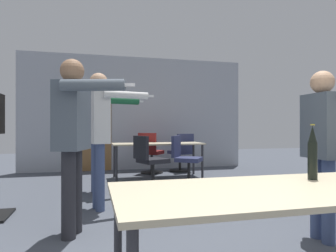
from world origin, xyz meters
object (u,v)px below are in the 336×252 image
office_chair_far_right (181,154)px  beer_bottle (313,153)px  person_center_tall (100,125)px  office_chair_far_left (149,163)px  person_right_polo (98,126)px  office_chair_side_rolled (185,161)px  person_left_plaid (324,137)px  office_chair_mid_tucked (150,154)px  person_near_casual (74,129)px

office_chair_far_right → beer_bottle: 5.34m
person_center_tall → office_chair_far_left: (0.91, 1.32, -0.68)m
person_right_polo → office_chair_side_rolled: bearing=92.2°
person_center_tall → office_chair_far_left: person_center_tall is taller
person_left_plaid → beer_bottle: bearing=-42.5°
person_right_polo → office_chair_far_right: bearing=117.5°
office_chair_mid_tucked → beer_bottle: 5.18m
person_left_plaid → office_chair_mid_tucked: bearing=-166.4°
office_chair_side_rolled → beer_bottle: beer_bottle is taller
person_right_polo → beer_bottle: bearing=5.5°
person_near_casual → person_center_tall: 0.95m
office_chair_side_rolled → person_right_polo: bearing=-38.2°
person_near_casual → person_left_plaid: person_near_casual is taller
person_left_plaid → office_chair_far_right: bearing=-176.5°
person_center_tall → person_near_casual: bearing=-30.4°
person_right_polo → person_center_tall: bearing=-16.0°
office_chair_far_left → office_chair_far_right: 1.94m
person_right_polo → beer_bottle: (1.33, -3.36, -0.18)m
person_left_plaid → office_chair_far_left: (-1.15, 2.95, -0.56)m
person_left_plaid → person_center_tall: 2.63m
beer_bottle → office_chair_far_right: bearing=82.7°
person_center_tall → office_chair_side_rolled: (1.67, 1.57, -0.69)m
person_left_plaid → office_chair_side_rolled: bearing=-170.3°
office_chair_far_left → office_chair_far_right: (1.09, 1.60, -0.00)m
person_near_casual → office_chair_side_rolled: (1.95, 2.47, -0.65)m
person_left_plaid → office_chair_mid_tucked: size_ratio=1.72×
office_chair_far_right → office_chair_mid_tucked: bearing=173.2°
office_chair_far_left → office_chair_side_rolled: bearing=85.9°
office_chair_side_rolled → office_chair_far_right: size_ratio=0.99×
person_center_tall → office_chair_mid_tucked: person_center_tall is taller
person_right_polo → person_center_tall: size_ratio=1.01×
person_near_casual → person_right_polo: (0.27, 1.92, 0.03)m
person_left_plaid → office_chair_far_right: size_ratio=1.77×
person_near_casual → person_left_plaid: (2.34, -0.72, -0.08)m
person_left_plaid → office_chair_mid_tucked: 4.55m
person_left_plaid → office_chair_far_right: 4.59m
person_right_polo → office_chair_side_rolled: size_ratio=2.01×
person_near_casual → beer_bottle: (1.61, -1.45, -0.16)m
person_center_tall → beer_bottle: size_ratio=4.88×
person_left_plaid → person_right_polo: (-2.06, 2.64, 0.11)m
office_chair_far_left → office_chair_far_right: size_ratio=1.01×
office_chair_far_left → beer_bottle: (0.42, -3.67, 0.48)m
office_chair_mid_tucked → office_chair_far_left: bearing=-66.4°
person_right_polo → beer_bottle: size_ratio=4.95×
person_near_casual → office_chair_far_left: (1.19, 2.22, -0.64)m
person_left_plaid → office_chair_side_rolled: (-0.39, 3.20, -0.57)m
office_chair_far_right → beer_bottle: size_ratio=2.50×
person_right_polo → office_chair_side_rolled: 1.89m
person_right_polo → office_chair_far_left: person_right_polo is taller
office_chair_side_rolled → beer_bottle: size_ratio=2.47×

